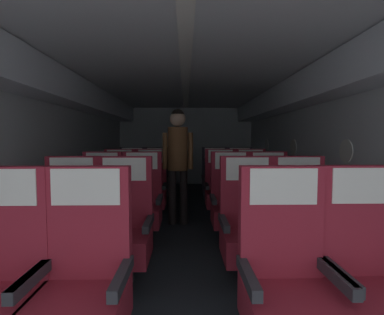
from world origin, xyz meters
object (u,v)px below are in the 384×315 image
(seat_a_right_window, at_px, (287,284))
(seat_e_left_aisle, at_px, (157,181))
(seat_c_left_aisle, at_px, (141,204))
(seat_e_left_window, at_px, (132,181))
(seat_a_left_aisle, at_px, (82,285))
(flight_attendant, at_px, (178,153))
(seat_e_right_window, at_px, (215,181))
(seat_b_right_window, at_px, (249,229))
(seat_c_right_window, at_px, (231,204))
(seat_d_left_aisle, at_px, (150,190))
(seat_d_left_window, at_px, (119,190))
(seat_b_left_window, at_px, (69,229))
(seat_c_right_aisle, at_px, (270,204))
(seat_c_left_window, at_px, (101,205))
(seat_b_right_aisle, at_px, (302,228))
(seat_d_right_window, at_px, (221,190))
(seat_d_right_aisle, at_px, (252,190))
(seat_b_left_aisle, at_px, (123,230))
(seat_e_right_aisle, at_px, (240,181))
(seat_a_right_aisle, at_px, (372,281))

(seat_a_right_window, distance_m, seat_e_left_aisle, 3.93)
(seat_c_left_aisle, relative_size, seat_e_left_window, 1.00)
(seat_a_left_aisle, relative_size, flight_attendant, 0.65)
(seat_a_right_window, bearing_deg, seat_e_right_window, 89.99)
(seat_b_right_window, distance_m, seat_e_left_window, 3.22)
(seat_c_right_window, bearing_deg, flight_attendant, 132.49)
(seat_b_right_window, relative_size, seat_d_left_aisle, 1.00)
(seat_a_left_aisle, distance_m, seat_d_left_window, 2.86)
(seat_c_right_window, bearing_deg, seat_b_left_window, -148.80)
(seat_d_left_window, height_order, seat_e_right_window, same)
(seat_c_right_aisle, bearing_deg, seat_e_left_window, 136.31)
(seat_c_left_window, distance_m, seat_c_right_aisle, 1.99)
(seat_d_left_window, relative_size, seat_e_left_aisle, 1.00)
(seat_a_right_window, relative_size, seat_d_left_aisle, 1.00)
(seat_b_right_aisle, distance_m, seat_c_left_window, 2.20)
(seat_b_right_window, height_order, flight_attendant, flight_attendant)
(seat_e_left_window, bearing_deg, seat_d_left_aisle, -64.14)
(seat_c_left_window, distance_m, seat_c_left_aisle, 0.47)
(seat_d_right_window, bearing_deg, seat_c_left_window, -148.43)
(seat_c_left_window, bearing_deg, seat_b_right_aisle, -25.04)
(seat_b_left_window, bearing_deg, seat_a_left_aisle, -64.70)
(seat_d_right_aisle, bearing_deg, seat_a_left_aisle, -118.58)
(seat_a_right_window, height_order, seat_d_left_aisle, same)
(seat_d_left_aisle, bearing_deg, seat_e_left_aisle, 89.72)
(seat_b_left_aisle, xyz_separation_m, seat_e_left_aisle, (-0.00, 2.85, 0.00))
(seat_d_right_window, height_order, seat_e_right_aisle, same)
(seat_c_left_aisle, distance_m, seat_d_right_window, 1.40)
(seat_e_left_window, height_order, seat_e_right_window, same)
(seat_e_left_aisle, bearing_deg, seat_e_right_window, 0.53)
(seat_a_right_window, height_order, seat_c_left_aisle, same)
(seat_c_right_window, height_order, seat_e_right_window, same)
(seat_d_right_aisle, bearing_deg, seat_a_right_aisle, -89.92)
(seat_a_left_aisle, relative_size, seat_e_left_window, 1.00)
(seat_b_left_window, bearing_deg, seat_b_right_window, -0.69)
(seat_a_right_aisle, height_order, seat_d_right_aisle, same)
(seat_c_left_aisle, distance_m, seat_e_left_window, 1.93)
(seat_c_left_aisle, bearing_deg, seat_c_left_window, -178.36)
(seat_c_left_aisle, height_order, seat_e_left_aisle, same)
(seat_c_right_window, height_order, seat_d_left_window, same)
(seat_a_right_window, xyz_separation_m, seat_e_left_window, (-1.53, 3.77, 0.00))
(seat_d_right_window, distance_m, seat_e_right_window, 0.97)
(seat_c_right_aisle, xyz_separation_m, seat_e_right_aisle, (0.01, 1.89, 0.00))
(flight_attendant, bearing_deg, seat_d_right_window, -147.47)
(seat_e_right_window, bearing_deg, seat_b_left_aisle, -110.49)
(seat_a_right_window, relative_size, seat_b_left_window, 1.00)
(seat_c_right_aisle, bearing_deg, seat_c_right_window, 178.60)
(seat_c_right_aisle, bearing_deg, seat_c_left_window, 179.80)
(seat_a_right_aisle, xyz_separation_m, seat_d_right_window, (-0.47, 2.80, 0.00))
(seat_a_right_aisle, height_order, seat_b_right_window, same)
(seat_e_right_aisle, bearing_deg, seat_d_left_aisle, -148.56)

